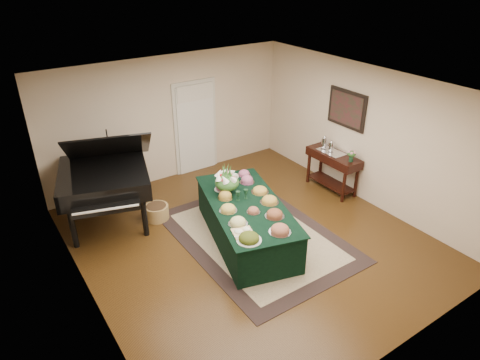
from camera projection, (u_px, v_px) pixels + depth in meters
ground at (249, 239)px, 7.58m from camera, size 6.00×6.00×0.00m
area_rug at (256, 236)px, 7.64m from camera, size 2.44×3.42×0.01m
kitchen_doorway at (196, 128)px, 9.58m from camera, size 1.05×0.07×2.10m
buffet_table at (246, 221)px, 7.42m from camera, size 1.80×2.72×0.72m
food_platters at (248, 203)px, 7.17m from camera, size 1.45×2.24×0.15m
cutting_board at (243, 231)px, 6.48m from camera, size 0.38×0.38×0.10m
green_goblets at (242, 195)px, 7.34m from camera, size 0.23×0.09×0.18m
floral_centerpiece at (227, 180)px, 7.46m from camera, size 0.44×0.44×0.44m
grand_piano at (104, 177)px, 7.64m from camera, size 2.02×2.15×1.86m
wicker_basket at (157, 212)px, 8.10m from camera, size 0.45×0.45×0.28m
mahogany_sideboard at (333, 162)px, 8.90m from camera, size 0.45×1.23×0.83m
tea_service at (328, 145)px, 8.89m from camera, size 0.34×0.58×0.30m
pink_bouquet at (352, 154)px, 8.40m from camera, size 0.19×0.19×0.24m
wall_painting at (347, 109)px, 8.50m from camera, size 0.05×0.95×0.75m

